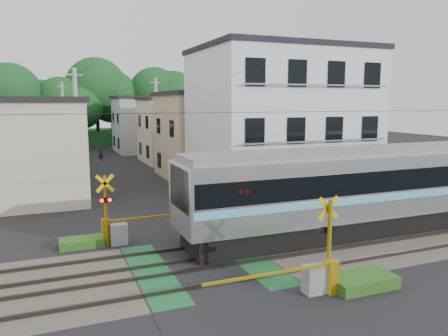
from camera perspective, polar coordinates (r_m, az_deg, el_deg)
name	(u,v)px	position (r m, az deg, el deg)	size (l,w,h in m)	color
ground	(202,265)	(16.65, -2.83, -12.55)	(120.00, 120.00, 0.00)	black
track_bed	(202,264)	(16.63, -2.83, -12.44)	(120.00, 120.00, 0.14)	#47423A
commuter_train	(375,187)	(21.55, 19.11, -2.35)	(18.98, 2.99, 3.94)	black
crossing_signal_near	(318,272)	(14.43, 12.19, -13.13)	(4.74, 0.65, 3.09)	yellow
crossing_signal_far	(116,228)	(19.24, -13.88, -7.62)	(4.74, 0.65, 3.09)	yellow
apartment_block	(280,124)	(27.75, 7.29, 5.77)	(10.20, 8.36, 9.30)	silver
houses_row	(110,133)	(41.03, -14.61, 4.50)	(22.07, 31.35, 6.80)	beige
tree_hill	(84,104)	(63.00, -17.80, 7.98)	(40.00, 13.53, 11.99)	#18491D
catenary	(339,159)	(18.56, 14.82, 1.17)	(60.00, 5.04, 7.00)	#2D2D33
utility_poles	(99,125)	(37.94, -16.03, 5.39)	(7.90, 42.00, 8.00)	#A5A5A0
pedestrian	(101,153)	(46.77, -15.80, 1.86)	(0.55, 0.36, 1.50)	#22272B
weed_patches	(246,255)	(17.13, 2.93, -11.28)	(10.25, 8.80, 0.40)	#2D5E1E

